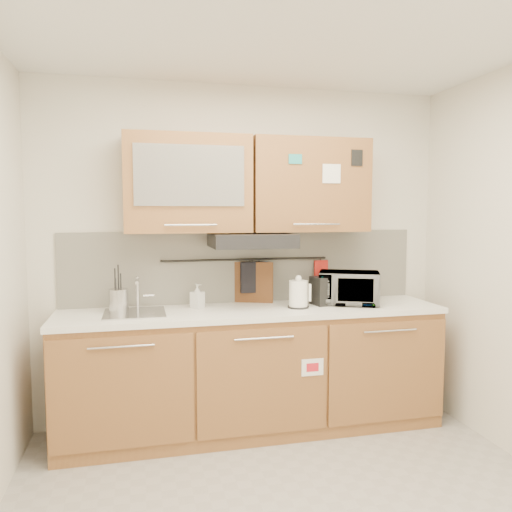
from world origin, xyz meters
TOP-DOWN VIEW (x-y plane):
  - ceiling at (0.00, 0.00)m, footprint 3.20×3.20m
  - wall_back at (0.00, 1.50)m, footprint 3.20×0.00m
  - base_cabinet at (0.00, 1.19)m, footprint 2.80×0.64m
  - countertop at (0.00, 1.19)m, footprint 2.82×0.62m
  - backsplash at (0.00, 1.49)m, footprint 2.80×0.02m
  - upper_cabinets at (-0.00, 1.32)m, footprint 1.82×0.37m
  - range_hood at (0.00, 1.25)m, footprint 0.60×0.46m
  - sink at (-0.85, 1.21)m, footprint 0.42×0.40m
  - utensil_rail at (0.00, 1.45)m, footprint 1.30×0.02m
  - utensil_crock at (-0.96, 1.26)m, footprint 0.14×0.14m
  - kettle at (0.33, 1.15)m, footprint 0.18×0.16m
  - toaster at (0.62, 1.24)m, footprint 0.31×0.22m
  - microwave at (0.76, 1.21)m, footprint 0.54×0.46m
  - soap_bottle at (-0.40, 1.31)m, footprint 0.12×0.12m
  - cutting_board at (0.05, 1.44)m, footprint 0.31×0.14m
  - oven_mitt at (0.10, 1.44)m, footprint 0.13×0.03m
  - dark_pouch at (0.03, 1.44)m, footprint 0.15×0.05m
  - pot_holder at (0.62, 1.44)m, footprint 0.12×0.04m

SIDE VIEW (x-z plane):
  - base_cabinet at x=0.00m, z-range -0.03..0.85m
  - countertop at x=0.00m, z-range 0.88..0.92m
  - sink at x=-0.85m, z-range 0.79..1.05m
  - utensil_crock at x=-0.96m, z-range 0.84..1.18m
  - soap_bottle at x=-0.40m, z-range 0.92..1.10m
  - kettle at x=0.33m, z-range 0.89..1.14m
  - toaster at x=0.62m, z-range 0.92..1.14m
  - cutting_board at x=0.05m, z-range 0.84..1.24m
  - microwave at x=0.76m, z-range 0.92..1.17m
  - dark_pouch at x=0.03m, z-range 1.00..1.24m
  - oven_mitt at x=0.10m, z-range 1.02..1.24m
  - pot_holder at x=0.62m, z-range 1.10..1.24m
  - backsplash at x=0.00m, z-range 0.92..1.48m
  - utensil_rail at x=0.00m, z-range 1.25..1.27m
  - wall_back at x=0.00m, z-range -0.30..2.90m
  - range_hood at x=0.00m, z-range 1.37..1.47m
  - upper_cabinets at x=0.00m, z-range 1.48..2.18m
  - ceiling at x=0.00m, z-range 2.60..2.60m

